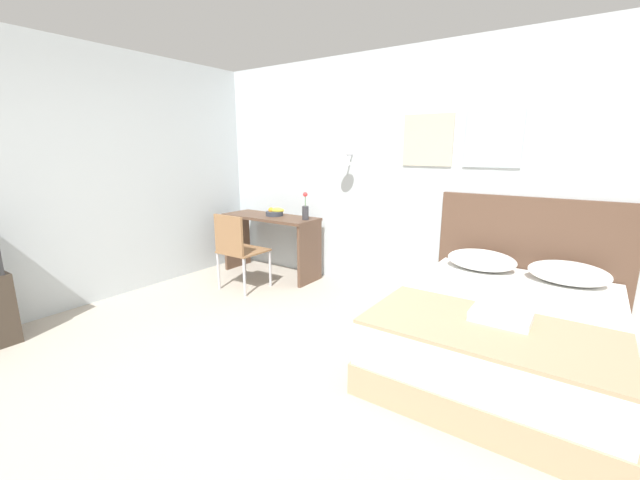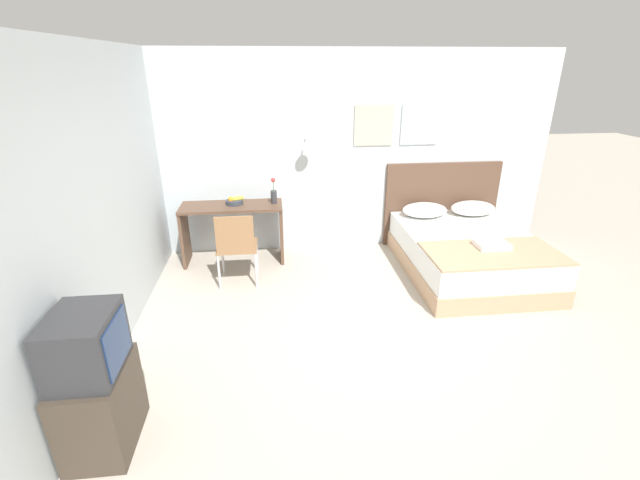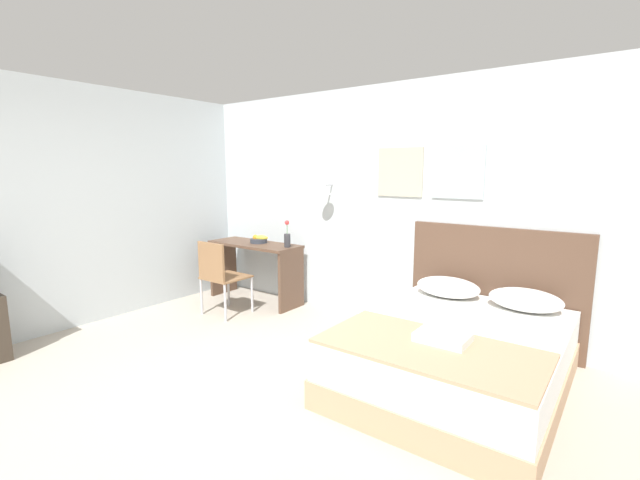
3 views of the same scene
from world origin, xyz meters
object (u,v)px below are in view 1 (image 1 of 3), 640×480
Objects in this scene: folded_towel_near_foot at (501,316)px; flower_vase at (305,210)px; pillow_left at (481,260)px; fruit_bowl at (275,213)px; throw_blanket at (488,328)px; desk at (271,233)px; headboard at (527,260)px; desk_chair at (237,246)px; bed at (502,334)px; pillow_right at (568,273)px.

flower_vase is at bearing 154.66° from folded_towel_near_foot.
fruit_bowl is (-2.54, 0.01, 0.22)m from pillow_left.
desk reaches higher than throw_blanket.
desk is (-2.93, -0.32, -0.04)m from headboard.
desk_chair is 2.68× the size of flower_vase.
headboard is 1.27× the size of desk.
headboard is at bearing 6.22° from desk.
fruit_bowl is (-2.89, 0.73, 0.57)m from bed.
headboard is 2.70× the size of pillow_right.
headboard is 1.45m from folded_towel_near_foot.
fruit_bowl reaches higher than desk.
folded_towel_near_foot is at bearing -25.34° from flower_vase.
desk is 1.44× the size of desk_chair.
folded_towel_near_foot is 2.92m from desk_chair.
flower_vase is (-2.39, -0.30, 0.30)m from headboard.
bed is 3.22× the size of pillow_left.
headboard is at bearing 140.23° from pillow_right.
fruit_bowl is at bearing 40.64° from desk.
throw_blanket is 2.90m from desk_chair.
fruit_bowl is (-2.93, 1.16, 0.25)m from folded_towel_near_foot.
throw_blanket is 1.65× the size of desk_chair.
bed is at bearing 95.51° from folded_towel_near_foot.
headboard is 1.58m from throw_blanket.
desk is 0.65m from flower_vase.
desk_chair is at bearing -164.02° from pillow_left.
throw_blanket is at bearing -106.86° from folded_towel_near_foot.
fruit_bowl is (-2.89, 1.30, 0.30)m from throw_blanket.
desk_chair reaches higher than bed.
headboard is at bearing 91.65° from folded_towel_near_foot.
pillow_right is at bearing 0.57° from desk.
fruit_bowl is (-3.23, 0.01, 0.22)m from pillow_right.
bed is 3.22× the size of pillow_right.
fruit_bowl is 0.74× the size of flower_vase.
folded_towel_near_foot is (-0.30, -1.16, -0.04)m from pillow_right.
pillow_right is (0.34, -0.29, 0.01)m from headboard.
throw_blanket is at bearing -11.54° from desk_chair.
bed is 0.88m from pillow_left.
folded_towel_near_foot is (0.04, 0.14, 0.04)m from throw_blanket.
folded_towel_near_foot is 1.43× the size of fruit_bowl.
fruit_bowl reaches higher than bed.
bed is 2.18× the size of desk_chair.
throw_blanket is at bearing -90.00° from bed.
headboard is at bearing 7.06° from flower_vase.
desk_chair is (-2.50, -0.71, -0.07)m from pillow_left.
bed is at bearing -14.20° from fruit_bowl.
headboard reaches higher than desk_chair.
fruit_bowl is at bearing -174.43° from headboard.
pillow_right is 2.45× the size of fruit_bowl.
flower_vase is (-2.04, -0.01, 0.29)m from pillow_left.
headboard is at bearing 19.42° from desk_chair.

